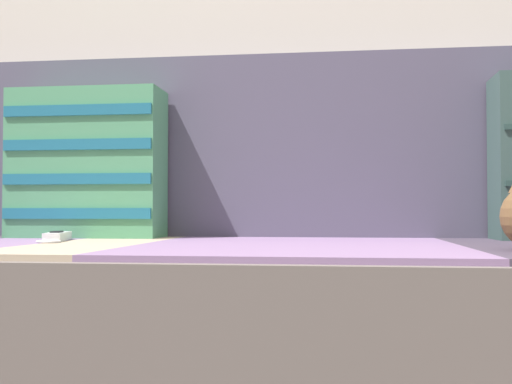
{
  "coord_description": "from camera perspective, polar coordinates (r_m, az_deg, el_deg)",
  "views": [
    {
      "loc": [
        0.18,
        -1.16,
        0.44
      ],
      "look_at": [
        0.02,
        0.04,
        0.47
      ],
      "focal_mm": 45.0,
      "sensor_mm": 36.0,
      "label": 1
    }
  ],
  "objects": [
    {
      "name": "sofa_backrest",
      "position": [
        1.66,
        1.15,
        3.96
      ],
      "size": [
        2.11,
        0.14,
        0.46
      ],
      "color": "#514C60",
      "rests_on": "couch"
    },
    {
      "name": "game_remote_near",
      "position": [
        1.45,
        -17.28,
        -3.82
      ],
      "size": [
        0.09,
        0.2,
        0.02
      ],
      "color": "white",
      "rests_on": "couch"
    },
    {
      "name": "couch",
      "position": [
        1.32,
        -0.61,
        -12.76
      ],
      "size": [
        2.15,
        0.86,
        0.37
      ],
      "color": "brown",
      "rests_on": "ground_plane"
    },
    {
      "name": "throw_pillow_striped",
      "position": [
        1.62,
        -14.77,
        2.45
      ],
      "size": [
        0.37,
        0.14,
        0.36
      ],
      "color": "#4C9366",
      "rests_on": "couch"
    }
  ]
}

